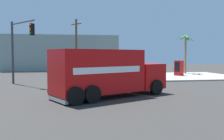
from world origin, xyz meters
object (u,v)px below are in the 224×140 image
(palm_tree_far, at_px, (186,47))
(vending_machine_red, at_px, (179,68))
(delivery_truck, at_px, (107,73))
(utility_pole, at_px, (76,45))
(traffic_light_primary, at_px, (19,42))

(palm_tree_far, bearing_deg, vending_machine_red, -126.99)
(delivery_truck, xyz_separation_m, utility_pole, (-1.26, 21.27, 2.52))
(delivery_truck, bearing_deg, palm_tree_far, 50.87)
(vending_machine_red, height_order, palm_tree_far, palm_tree_far)
(vending_machine_red, relative_size, utility_pole, 0.24)
(palm_tree_far, relative_size, utility_pole, 0.68)
(traffic_light_primary, distance_m, utility_pole, 14.66)
(delivery_truck, xyz_separation_m, traffic_light_primary, (-6.70, 7.65, 2.22))
(delivery_truck, height_order, traffic_light_primary, traffic_light_primary)
(delivery_truck, relative_size, vending_machine_red, 4.28)
(vending_machine_red, relative_size, palm_tree_far, 0.35)
(traffic_light_primary, height_order, palm_tree_far, traffic_light_primary)
(traffic_light_primary, distance_m, vending_machine_red, 18.69)
(vending_machine_red, bearing_deg, traffic_light_primary, -162.51)
(vending_machine_red, bearing_deg, utility_pole, 146.55)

